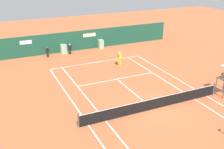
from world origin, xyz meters
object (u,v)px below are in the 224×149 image
at_px(tennis_ball_mid_court, 124,60).
at_px(ball_kid_right_post, 48,51).
at_px(tennis_ball_near_service_line, 164,85).
at_px(ball_kid_left_post, 70,48).
at_px(tennis_ball_by_sideline, 150,97).
at_px(player_on_baseline, 120,57).

bearing_deg(tennis_ball_mid_court, ball_kid_right_post, 147.62).
relative_size(ball_kid_right_post, tennis_ball_near_service_line, 18.25).
height_order(ball_kid_left_post, tennis_ball_by_sideline, ball_kid_left_post).
relative_size(tennis_ball_near_service_line, tennis_ball_by_sideline, 1.00).
bearing_deg(player_on_baseline, tennis_ball_mid_court, -126.04).
height_order(player_on_baseline, ball_kid_left_post, player_on_baseline).
bearing_deg(player_on_baseline, ball_kid_right_post, -35.78).
xyz_separation_m(player_on_baseline, ball_kid_left_post, (-3.69, 6.18, -0.23)).
bearing_deg(tennis_ball_near_service_line, player_on_baseline, 103.15).
distance_m(tennis_ball_near_service_line, tennis_ball_mid_court, 7.53).
xyz_separation_m(player_on_baseline, tennis_ball_mid_court, (1.27, 1.31, -0.96)).
xyz_separation_m(tennis_ball_by_sideline, tennis_ball_mid_court, (2.19, 9.04, 0.00)).
bearing_deg(ball_kid_right_post, ball_kid_left_post, 172.25).
xyz_separation_m(ball_kid_left_post, tennis_ball_mid_court, (4.96, -4.88, -0.73)).
bearing_deg(player_on_baseline, ball_kid_left_post, -51.04).
distance_m(player_on_baseline, ball_kid_left_post, 7.20).
height_order(player_on_baseline, tennis_ball_mid_court, player_on_baseline).
relative_size(ball_kid_right_post, tennis_ball_by_sideline, 18.25).
distance_m(ball_kid_left_post, ball_kid_right_post, 2.73).
relative_size(tennis_ball_by_sideline, tennis_ball_mid_court, 1.00).
bearing_deg(tennis_ball_near_service_line, tennis_ball_mid_court, 91.41).
xyz_separation_m(ball_kid_right_post, tennis_ball_mid_court, (7.69, -4.88, -0.68)).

